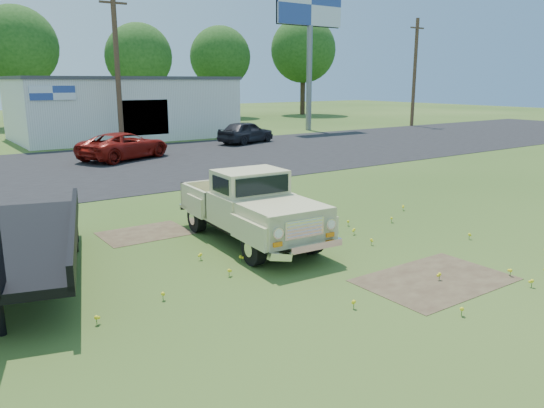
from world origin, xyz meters
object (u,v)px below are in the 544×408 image
(billboard, at_px, (310,18))
(vintage_pickup_truck, at_px, (250,206))
(dark_sedan, at_px, (246,132))
(red_pickup, at_px, (124,146))
(flatbed_trailer, at_px, (15,234))

(billboard, bearing_deg, vintage_pickup_truck, -131.52)
(dark_sedan, bearing_deg, red_pickup, 87.66)
(vintage_pickup_truck, bearing_deg, red_pickup, 84.75)
(billboard, relative_size, dark_sedan, 2.71)
(red_pickup, distance_m, dark_sedan, 9.11)
(vintage_pickup_truck, height_order, flatbed_trailer, flatbed_trailer)
(vintage_pickup_truck, xyz_separation_m, flatbed_trailer, (-5.16, 0.58, 0.03))
(vintage_pickup_truck, height_order, dark_sedan, vintage_pickup_truck)
(billboard, xyz_separation_m, dark_sedan, (-8.95, -4.85, -7.84))
(billboard, distance_m, dark_sedan, 12.85)
(vintage_pickup_truck, height_order, red_pickup, vintage_pickup_truck)
(vintage_pickup_truck, distance_m, red_pickup, 15.63)
(flatbed_trailer, bearing_deg, dark_sedan, 62.48)
(flatbed_trailer, bearing_deg, billboard, 57.06)
(billboard, height_order, vintage_pickup_truck, billboard)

